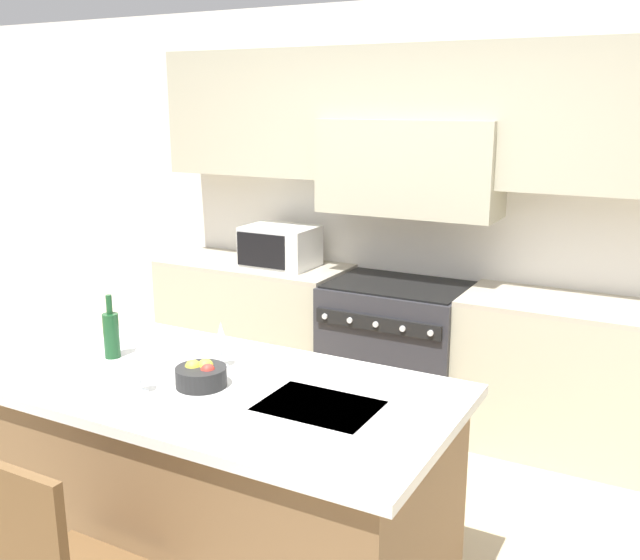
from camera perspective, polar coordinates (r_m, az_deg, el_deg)
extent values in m
cube|color=silver|center=(4.88, 8.05, 5.61)|extent=(10.00, 0.06, 2.70)
cube|color=#B2AD93|center=(4.64, 7.44, 12.95)|extent=(3.64, 0.34, 0.85)
cube|color=#B2AD93|center=(4.63, 7.18, 8.92)|extent=(1.16, 0.40, 0.60)
cube|color=#B2AD93|center=(5.29, -5.23, -3.67)|extent=(1.37, 0.62, 0.90)
cube|color=#B2A893|center=(5.17, -5.35, 1.22)|extent=(1.37, 0.62, 0.03)
cube|color=#B2AD93|center=(4.52, 19.82, -7.66)|extent=(1.37, 0.62, 0.90)
cube|color=#B2A893|center=(4.38, 20.32, -2.01)|extent=(1.37, 0.62, 0.03)
cube|color=#2D2D33|center=(4.77, 6.16, -5.69)|extent=(0.90, 0.66, 0.90)
cube|color=black|center=(4.64, 6.31, -0.38)|extent=(0.87, 0.61, 0.01)
cube|color=black|center=(4.38, 4.56, -3.50)|extent=(0.83, 0.02, 0.09)
cylinder|color=silver|center=(4.51, 0.41, -2.91)|extent=(0.04, 0.02, 0.04)
cylinder|color=silver|center=(4.44, 2.42, -3.23)|extent=(0.04, 0.02, 0.04)
cylinder|color=silver|center=(4.37, 4.50, -3.55)|extent=(0.04, 0.02, 0.04)
cylinder|color=silver|center=(4.30, 6.64, -3.87)|extent=(0.04, 0.02, 0.04)
cylinder|color=silver|center=(4.25, 8.85, -4.20)|extent=(0.04, 0.02, 0.04)
cube|color=silver|center=(5.01, -3.19, 2.70)|extent=(0.49, 0.36, 0.28)
cube|color=black|center=(4.88, -4.77, 2.36)|extent=(0.38, 0.01, 0.23)
cube|color=brown|center=(3.17, -7.05, -16.65)|extent=(1.75, 0.93, 0.90)
cube|color=silver|center=(2.95, -7.33, -8.75)|extent=(1.86, 1.01, 0.04)
cube|color=#2D2D30|center=(2.74, -0.08, -10.13)|extent=(0.44, 0.32, 0.01)
cylinder|color=#B2B2B7|center=(2.89, 1.72, -8.68)|extent=(0.02, 0.02, 0.00)
cube|color=brown|center=(2.53, -22.93, -18.66)|extent=(0.40, 0.04, 0.50)
cylinder|color=#194723|center=(3.32, -16.35, -4.29)|extent=(0.07, 0.07, 0.20)
cylinder|color=#194723|center=(3.28, -16.52, -1.89)|extent=(0.03, 0.03, 0.09)
cylinder|color=white|center=(2.94, -14.10, -8.65)|extent=(0.06, 0.06, 0.01)
cylinder|color=white|center=(2.92, -14.15, -7.87)|extent=(0.01, 0.01, 0.08)
cone|color=white|center=(2.89, -14.27, -6.08)|extent=(0.06, 0.06, 0.11)
cylinder|color=white|center=(3.15, -7.84, -6.78)|extent=(0.06, 0.06, 0.01)
cylinder|color=white|center=(3.13, -7.86, -6.05)|extent=(0.01, 0.01, 0.08)
cone|color=white|center=(3.10, -7.92, -4.36)|extent=(0.06, 0.06, 0.11)
cylinder|color=black|center=(2.94, -9.49, -7.63)|extent=(0.21, 0.21, 0.08)
sphere|color=gold|center=(2.95, -10.12, -6.92)|extent=(0.07, 0.07, 0.07)
sphere|color=red|center=(2.91, -8.89, -7.19)|extent=(0.06, 0.06, 0.06)
sphere|color=gold|center=(2.95, -9.14, -6.88)|extent=(0.07, 0.07, 0.07)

